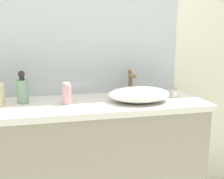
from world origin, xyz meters
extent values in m
cube|color=silver|center=(0.00, 0.73, 1.30)|extent=(6.00, 0.06, 2.60)
cube|color=gray|center=(-0.04, 0.43, 0.43)|extent=(1.53, 0.48, 0.85)
cube|color=silver|center=(-0.04, 0.43, 0.87)|extent=(1.57, 0.52, 0.04)
cube|color=#B2BCC6|center=(-0.04, 0.69, 1.40)|extent=(1.48, 0.01, 1.01)
ellipsoid|color=silver|center=(0.31, 0.39, 0.94)|extent=(0.41, 0.33, 0.09)
cylinder|color=brown|center=(0.31, 0.59, 0.97)|extent=(0.03, 0.03, 0.16)
cylinder|color=brown|center=(0.31, 0.53, 1.04)|extent=(0.03, 0.11, 0.03)
sphere|color=brown|center=(0.31, 0.60, 1.06)|extent=(0.03, 0.03, 0.03)
cylinder|color=gray|center=(-0.43, 0.49, 0.97)|extent=(0.07, 0.07, 0.15)
cylinder|color=#202A26|center=(-0.43, 0.49, 1.05)|extent=(0.03, 0.03, 0.02)
sphere|color=black|center=(-0.43, 0.49, 1.08)|extent=(0.04, 0.04, 0.04)
cylinder|color=#2A2126|center=(-0.43, 0.48, 1.08)|extent=(0.02, 0.02, 0.02)
cylinder|color=#D39AA3|center=(-0.16, 0.41, 0.95)|extent=(0.06, 0.06, 0.12)
cylinder|color=silver|center=(-0.16, 0.41, 1.02)|extent=(0.05, 0.05, 0.02)
cylinder|color=silver|center=(0.59, 0.45, 0.91)|extent=(0.06, 0.06, 0.04)
camera|label=1|loc=(-0.22, -1.17, 1.30)|focal=41.21mm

